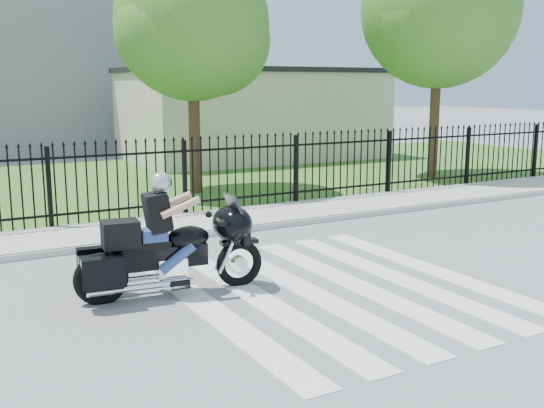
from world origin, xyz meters
TOP-DOWN VIEW (x-y plane):
  - ground at (0.00, 0.00)m, footprint 120.00×120.00m
  - crosswalk at (0.00, 0.00)m, footprint 5.00×5.50m
  - sidewalk at (0.00, 5.00)m, footprint 40.00×2.00m
  - curb at (0.00, 4.00)m, footprint 40.00×0.12m
  - grass_strip at (0.00, 12.00)m, footprint 40.00×12.00m
  - iron_fence at (0.00, 6.00)m, footprint 26.00×0.04m
  - tree_mid at (1.50, 9.00)m, footprint 4.20×4.20m
  - tree_right at (9.50, 8.00)m, footprint 5.00×5.00m
  - building_low at (7.00, 16.00)m, footprint 10.00×6.00m
  - building_low_roof at (7.00, 16.00)m, footprint 10.20×6.20m
  - motorcycle_rider at (-2.28, 0.96)m, footprint 2.82×1.08m

SIDE VIEW (x-z plane):
  - ground at x=0.00m, z-range 0.00..0.00m
  - crosswalk at x=0.00m, z-range 0.00..0.01m
  - grass_strip at x=0.00m, z-range 0.00..0.02m
  - sidewalk at x=0.00m, z-range 0.00..0.12m
  - curb at x=0.00m, z-range 0.00..0.12m
  - motorcycle_rider at x=-2.28m, z-range -0.17..1.70m
  - iron_fence at x=0.00m, z-range 0.00..1.80m
  - building_low at x=7.00m, z-range 0.00..3.50m
  - building_low_roof at x=7.00m, z-range 3.50..3.70m
  - tree_mid at x=1.50m, z-range 1.28..8.06m
  - tree_right at x=9.50m, z-range 1.44..9.34m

